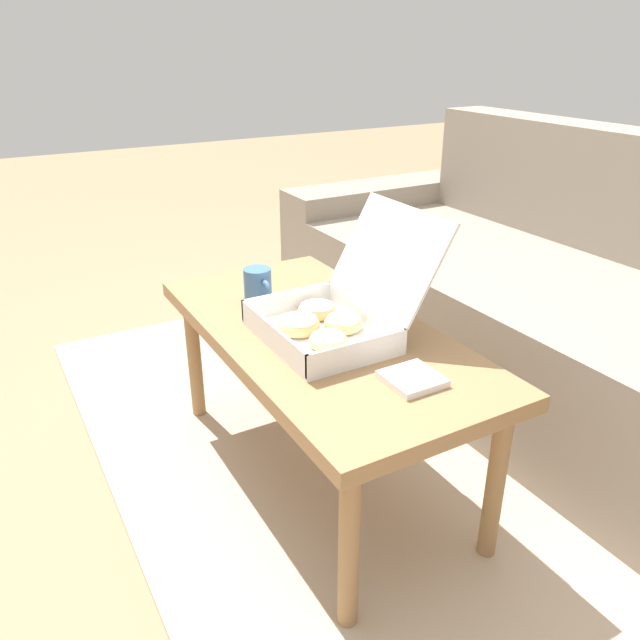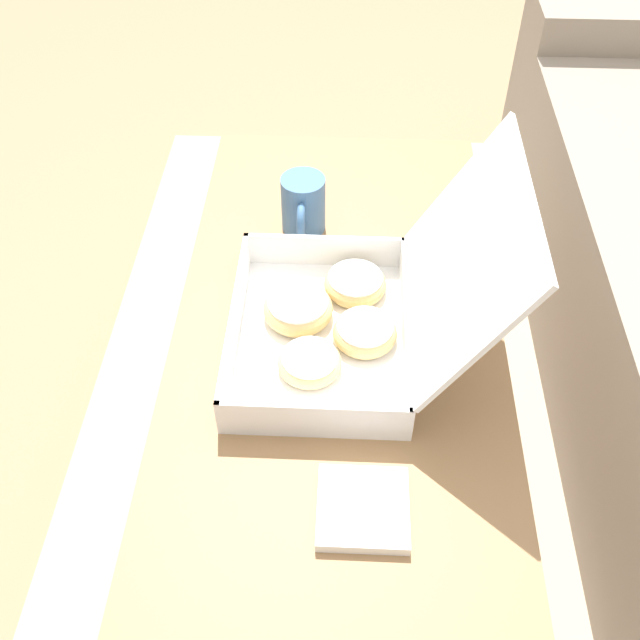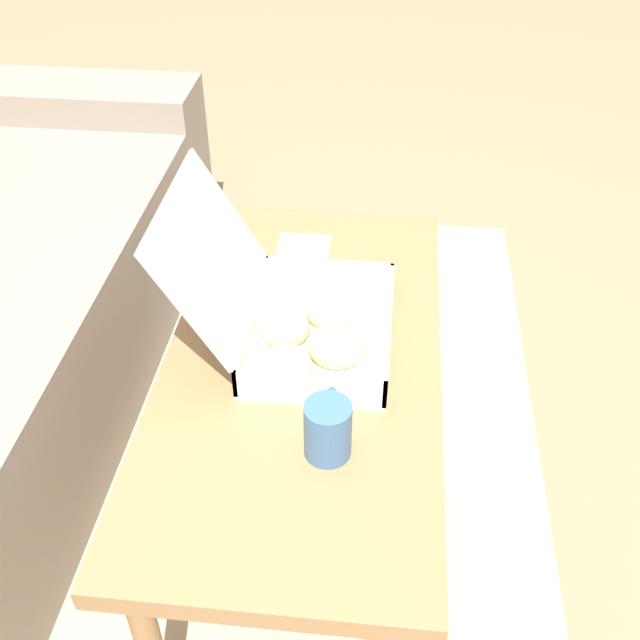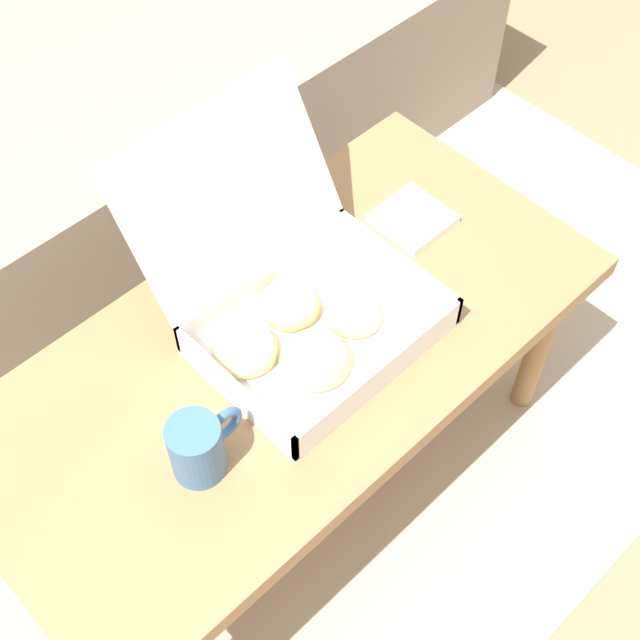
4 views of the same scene
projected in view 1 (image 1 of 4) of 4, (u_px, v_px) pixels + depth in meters
The scene contains 7 objects.
ground_plane at pixel (352, 462), 1.86m from camera, with size 12.00×12.00×0.00m, color #937756.
area_rug at pixel (432, 432), 1.99m from camera, with size 2.46×1.91×0.01m, color tan.
couch at pixel (564, 315), 2.12m from camera, with size 2.34×0.90×0.87m.
coffee_table at pixel (320, 346), 1.64m from camera, with size 1.05×0.52×0.47m.
pastry_box at pixel (333, 313), 1.58m from camera, with size 0.36×0.40×0.30m.
coffee_mug at pixel (258, 287), 1.74m from camera, with size 0.12×0.08×0.10m.
napkin_stack at pixel (412, 379), 1.36m from camera, with size 0.12×0.12×0.02m.
Camera 1 is at (1.27, -0.83, 1.16)m, focal length 35.00 mm.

